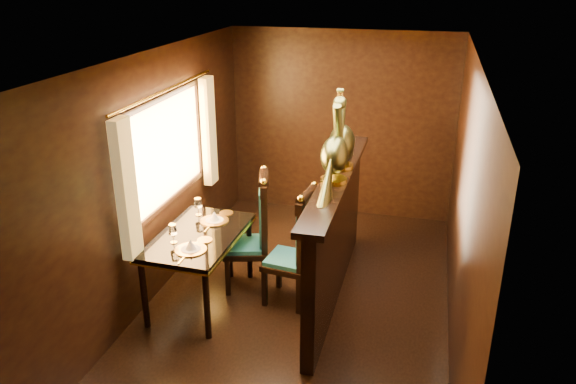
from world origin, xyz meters
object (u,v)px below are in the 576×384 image
(chair_right, at_px, (257,228))
(peacock_left, at_px, (335,139))
(chair_left, at_px, (300,245))
(dining_table, at_px, (199,240))
(peacock_right, at_px, (342,127))

(chair_right, xyz_separation_m, peacock_left, (0.83, -0.22, 1.10))
(chair_left, height_order, chair_right, chair_right)
(dining_table, bearing_deg, peacock_left, 10.86)
(chair_right, bearing_deg, dining_table, -154.29)
(dining_table, bearing_deg, chair_right, 43.32)
(chair_left, xyz_separation_m, peacock_right, (0.32, 0.41, 1.11))
(peacock_left, bearing_deg, dining_table, -170.82)
(chair_right, distance_m, peacock_right, 1.39)
(dining_table, xyz_separation_m, peacock_right, (1.31, 0.62, 1.09))
(chair_left, distance_m, peacock_right, 1.23)
(dining_table, distance_m, peacock_left, 1.72)
(peacock_right, bearing_deg, peacock_left, -90.00)
(peacock_left, bearing_deg, chair_left, -178.86)
(chair_right, height_order, peacock_left, peacock_left)
(peacock_left, relative_size, peacock_right, 1.00)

